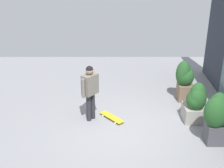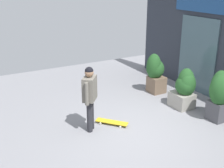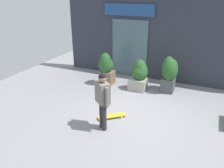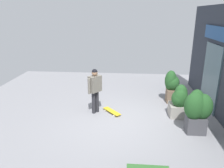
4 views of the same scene
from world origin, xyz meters
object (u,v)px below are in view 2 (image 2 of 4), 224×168
at_px(planter_box_left, 185,88).
at_px(planter_box_mid, 222,92).
at_px(skateboarder, 90,93).
at_px(planter_box_right, 155,72).
at_px(skateboard, 112,122).

distance_m(planter_box_left, planter_box_mid, 1.07).
bearing_deg(skateboarder, planter_box_right, 63.50).
height_order(planter_box_left, planter_box_mid, planter_box_mid).
relative_size(skateboarder, planter_box_right, 1.25).
distance_m(skateboarder, planter_box_left, 2.90).
bearing_deg(planter_box_mid, skateboarder, -109.36).
relative_size(skateboarder, planter_box_mid, 1.20).
bearing_deg(skateboard, planter_box_mid, 25.50).
bearing_deg(skateboarder, skateboard, 39.44).
height_order(planter_box_right, planter_box_mid, planter_box_mid).
bearing_deg(skateboard, skateboarder, -131.25).
bearing_deg(planter_box_right, skateboard, -60.74).
bearing_deg(planter_box_mid, skateboard, -113.31).
relative_size(skateboard, planter_box_right, 0.59).
distance_m(skateboarder, skateboard, 1.08).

